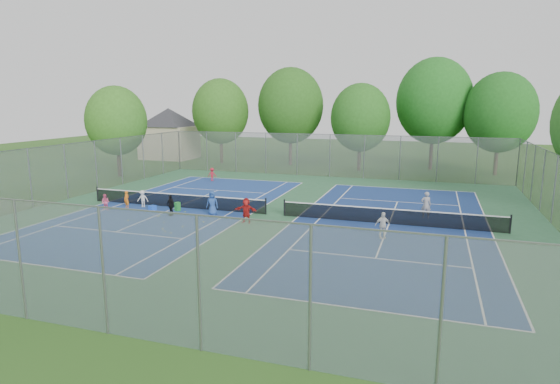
# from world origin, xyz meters

# --- Properties ---
(ground) EXTENTS (120.00, 120.00, 0.00)m
(ground) POSITION_xyz_m (0.00, 0.00, 0.00)
(ground) COLOR #2A551A
(ground) RESTS_ON ground
(court_pad) EXTENTS (32.00, 32.00, 0.01)m
(court_pad) POSITION_xyz_m (0.00, 0.00, 0.01)
(court_pad) COLOR #2D613D
(court_pad) RESTS_ON ground
(court_left) EXTENTS (10.97, 23.77, 0.01)m
(court_left) POSITION_xyz_m (-7.00, 0.00, 0.02)
(court_left) COLOR navy
(court_left) RESTS_ON court_pad
(court_right) EXTENTS (10.97, 23.77, 0.01)m
(court_right) POSITION_xyz_m (7.00, 0.00, 0.02)
(court_right) COLOR navy
(court_right) RESTS_ON court_pad
(net_left) EXTENTS (12.87, 0.10, 0.91)m
(net_left) POSITION_xyz_m (-7.00, 0.00, 0.46)
(net_left) COLOR black
(net_left) RESTS_ON ground
(net_right) EXTENTS (12.87, 0.10, 0.91)m
(net_right) POSITION_xyz_m (7.00, 0.00, 0.46)
(net_right) COLOR black
(net_right) RESTS_ON ground
(fence_north) EXTENTS (32.00, 0.10, 4.00)m
(fence_north) POSITION_xyz_m (0.00, 16.00, 2.00)
(fence_north) COLOR gray
(fence_north) RESTS_ON ground
(fence_south) EXTENTS (32.00, 0.10, 4.00)m
(fence_south) POSITION_xyz_m (0.00, -16.00, 2.00)
(fence_south) COLOR gray
(fence_south) RESTS_ON ground
(fence_west) EXTENTS (0.10, 32.00, 4.00)m
(fence_west) POSITION_xyz_m (-16.00, 0.00, 2.00)
(fence_west) COLOR gray
(fence_west) RESTS_ON ground
(house) EXTENTS (11.03, 11.03, 7.30)m
(house) POSITION_xyz_m (-22.00, 24.00, 4.21)
(house) COLOR #B7A88C
(house) RESTS_ON ground
(tree_nw) EXTENTS (6.40, 6.40, 9.58)m
(tree_nw) POSITION_xyz_m (-14.00, 22.00, 5.89)
(tree_nw) COLOR #443326
(tree_nw) RESTS_ON ground
(tree_nl) EXTENTS (7.20, 7.20, 10.69)m
(tree_nl) POSITION_xyz_m (-6.00, 23.00, 6.54)
(tree_nl) COLOR #443326
(tree_nl) RESTS_ON ground
(tree_nc) EXTENTS (6.00, 6.00, 8.85)m
(tree_nc) POSITION_xyz_m (2.00, 21.00, 5.39)
(tree_nc) COLOR #443326
(tree_nc) RESTS_ON ground
(tree_nr) EXTENTS (7.60, 7.60, 11.42)m
(tree_nr) POSITION_xyz_m (9.00, 24.00, 7.04)
(tree_nr) COLOR #443326
(tree_nr) RESTS_ON ground
(tree_ne) EXTENTS (6.60, 6.60, 9.77)m
(tree_ne) POSITION_xyz_m (15.00, 22.00, 5.97)
(tree_ne) COLOR #443326
(tree_ne) RESTS_ON ground
(tree_side_w) EXTENTS (5.60, 5.60, 8.47)m
(tree_side_w) POSITION_xyz_m (-19.00, 10.00, 5.24)
(tree_side_w) COLOR #443326
(tree_side_w) RESTS_ON ground
(ball_crate) EXTENTS (0.47, 0.47, 0.33)m
(ball_crate) POSITION_xyz_m (-8.04, -1.28, 0.17)
(ball_crate) COLOR blue
(ball_crate) RESTS_ON ground
(ball_hopper) EXTENTS (0.39, 0.39, 0.58)m
(ball_hopper) POSITION_xyz_m (-6.40, -0.90, 0.29)
(ball_hopper) COLOR green
(ball_hopper) RESTS_ON ground
(student_a) EXTENTS (0.48, 0.38, 1.17)m
(student_a) POSITION_xyz_m (-10.08, -1.17, 0.58)
(student_a) COLOR orange
(student_a) RESTS_ON ground
(student_b) EXTENTS (0.61, 0.52, 1.08)m
(student_b) POSITION_xyz_m (-10.95, -2.20, 0.54)
(student_b) COLOR #E35881
(student_b) RESTS_ON ground
(student_c) EXTENTS (0.83, 0.61, 1.15)m
(student_c) POSITION_xyz_m (-9.22, -0.60, 0.58)
(student_c) COLOR silver
(student_c) RESTS_ON ground
(student_d) EXTENTS (0.84, 0.62, 1.33)m
(student_d) POSITION_xyz_m (-6.13, -2.15, 0.66)
(student_d) COLOR black
(student_d) RESTS_ON ground
(student_e) EXTENTS (0.81, 0.59, 1.53)m
(student_e) POSITION_xyz_m (-3.72, -1.24, 0.76)
(student_e) COLOR #25488A
(student_e) RESTS_ON ground
(student_f) EXTENTS (1.38, 0.44, 1.49)m
(student_f) POSITION_xyz_m (-1.01, -2.27, 0.74)
(student_f) COLOR #AE1A18
(student_f) RESTS_ON ground
(child_far_baseline) EXTENTS (0.82, 0.54, 1.19)m
(child_far_baseline) POSITION_xyz_m (-9.45, 10.35, 0.60)
(child_far_baseline) COLOR #B5192A
(child_far_baseline) RESTS_ON ground
(instructor) EXTENTS (0.65, 0.48, 1.65)m
(instructor) POSITION_xyz_m (8.97, 2.15, 0.83)
(instructor) COLOR gray
(instructor) RESTS_ON ground
(teen_court_b) EXTENTS (0.89, 0.69, 1.41)m
(teen_court_b) POSITION_xyz_m (6.92, -3.04, 0.71)
(teen_court_b) COLOR silver
(teen_court_b) RESTS_ON ground
(tennis_ball_0) EXTENTS (0.07, 0.07, 0.07)m
(tennis_ball_0) POSITION_xyz_m (-6.73, -2.56, 0.03)
(tennis_ball_0) COLOR #A9C12D
(tennis_ball_0) RESTS_ON ground
(tennis_ball_1) EXTENTS (0.07, 0.07, 0.07)m
(tennis_ball_1) POSITION_xyz_m (-7.84, -4.16, 0.03)
(tennis_ball_1) COLOR #AAD030
(tennis_ball_1) RESTS_ON ground
(tennis_ball_2) EXTENTS (0.07, 0.07, 0.07)m
(tennis_ball_2) POSITION_xyz_m (-5.73, -1.12, 0.03)
(tennis_ball_2) COLOR #B0D130
(tennis_ball_2) RESTS_ON ground
(tennis_ball_3) EXTENTS (0.07, 0.07, 0.07)m
(tennis_ball_3) POSITION_xyz_m (-6.70, -2.72, 0.03)
(tennis_ball_3) COLOR gold
(tennis_ball_3) RESTS_ON ground
(tennis_ball_4) EXTENTS (0.07, 0.07, 0.07)m
(tennis_ball_4) POSITION_xyz_m (-11.07, -6.67, 0.03)
(tennis_ball_4) COLOR #BCD030
(tennis_ball_4) RESTS_ON ground
(tennis_ball_5) EXTENTS (0.07, 0.07, 0.07)m
(tennis_ball_5) POSITION_xyz_m (-10.58, -1.61, 0.03)
(tennis_ball_5) COLOR #A9CC2F
(tennis_ball_5) RESTS_ON ground
(tennis_ball_6) EXTENTS (0.07, 0.07, 0.07)m
(tennis_ball_6) POSITION_xyz_m (-5.60, -3.84, 0.03)
(tennis_ball_6) COLOR #CBEA36
(tennis_ball_6) RESTS_ON ground
(tennis_ball_7) EXTENTS (0.07, 0.07, 0.07)m
(tennis_ball_7) POSITION_xyz_m (-3.98, -5.74, 0.03)
(tennis_ball_7) COLOR #C7E936
(tennis_ball_7) RESTS_ON ground
(tennis_ball_8) EXTENTS (0.07, 0.07, 0.07)m
(tennis_ball_8) POSITION_xyz_m (-4.86, -5.13, 0.03)
(tennis_ball_8) COLOR #DAEB36
(tennis_ball_8) RESTS_ON ground
(tennis_ball_9) EXTENTS (0.07, 0.07, 0.07)m
(tennis_ball_9) POSITION_xyz_m (-4.01, -4.42, 0.03)
(tennis_ball_9) COLOR #CCD832
(tennis_ball_9) RESTS_ON ground
(tennis_ball_10) EXTENTS (0.07, 0.07, 0.07)m
(tennis_ball_10) POSITION_xyz_m (-3.42, -3.05, 0.03)
(tennis_ball_10) COLOR #B8D030
(tennis_ball_10) RESTS_ON ground
(tennis_ball_11) EXTENTS (0.07, 0.07, 0.07)m
(tennis_ball_11) POSITION_xyz_m (-4.45, -5.55, 0.03)
(tennis_ball_11) COLOR #D9ED37
(tennis_ball_11) RESTS_ON ground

